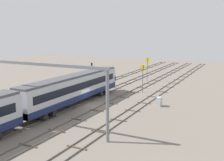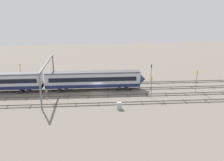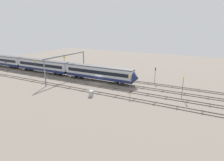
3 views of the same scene
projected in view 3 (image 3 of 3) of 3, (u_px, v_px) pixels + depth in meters
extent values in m
plane|color=slate|center=(97.00, 84.00, 57.20)|extent=(150.23, 150.23, 0.00)
cube|color=#59544C|center=(82.00, 91.00, 50.39)|extent=(134.23, 0.07, 0.16)
cube|color=#59544C|center=(85.00, 89.00, 51.61)|extent=(134.23, 0.07, 0.16)
cube|color=#473828|center=(5.00, 76.00, 66.49)|extent=(0.24, 2.40, 0.08)
cube|color=#473828|center=(14.00, 77.00, 64.28)|extent=(0.24, 2.40, 0.08)
cube|color=#473828|center=(23.00, 79.00, 62.07)|extent=(0.24, 2.40, 0.08)
cube|color=#473828|center=(34.00, 81.00, 59.85)|extent=(0.24, 2.40, 0.08)
cube|color=#473828|center=(45.00, 83.00, 57.64)|extent=(0.24, 2.40, 0.08)
cube|color=#473828|center=(57.00, 85.00, 55.43)|extent=(0.24, 2.40, 0.08)
cube|color=#473828|center=(69.00, 88.00, 53.22)|extent=(0.24, 2.40, 0.08)
cube|color=#473828|center=(84.00, 90.00, 51.01)|extent=(0.24, 2.40, 0.08)
cube|color=#473828|center=(99.00, 93.00, 48.80)|extent=(0.24, 2.40, 0.08)
cube|color=#473828|center=(116.00, 96.00, 46.58)|extent=(0.24, 2.40, 0.08)
cube|color=#473828|center=(134.00, 100.00, 44.37)|extent=(0.24, 2.40, 0.08)
cube|color=#473828|center=(154.00, 104.00, 42.16)|extent=(0.24, 2.40, 0.08)
cube|color=#473828|center=(177.00, 108.00, 39.95)|extent=(0.24, 2.40, 0.08)
cube|color=#473828|center=(202.00, 112.00, 37.74)|extent=(0.24, 2.40, 0.08)
cube|color=#59544C|center=(92.00, 86.00, 54.51)|extent=(134.23, 0.07, 0.16)
cube|color=#59544C|center=(94.00, 85.00, 55.73)|extent=(134.23, 0.07, 0.16)
cube|color=#473828|center=(0.00, 70.00, 75.39)|extent=(0.24, 2.40, 0.08)
cube|color=#473828|center=(7.00, 71.00, 73.26)|extent=(0.24, 2.40, 0.08)
cube|color=#473828|center=(15.00, 72.00, 71.12)|extent=(0.24, 2.40, 0.08)
cube|color=#473828|center=(23.00, 74.00, 68.99)|extent=(0.24, 2.40, 0.08)
cube|color=#473828|center=(32.00, 75.00, 66.86)|extent=(0.24, 2.40, 0.08)
cube|color=#473828|center=(42.00, 77.00, 64.72)|extent=(0.24, 2.40, 0.08)
cube|color=#473828|center=(52.00, 79.00, 62.59)|extent=(0.24, 2.40, 0.08)
cube|color=#473828|center=(63.00, 80.00, 60.46)|extent=(0.24, 2.40, 0.08)
cube|color=#473828|center=(74.00, 82.00, 58.33)|extent=(0.24, 2.40, 0.08)
cube|color=#473828|center=(87.00, 84.00, 56.19)|extent=(0.24, 2.40, 0.08)
cube|color=#473828|center=(100.00, 87.00, 54.06)|extent=(0.24, 2.40, 0.08)
cube|color=#473828|center=(115.00, 89.00, 51.93)|extent=(0.24, 2.40, 0.08)
cube|color=#473828|center=(130.00, 92.00, 49.80)|extent=(0.24, 2.40, 0.08)
cube|color=#473828|center=(148.00, 95.00, 47.66)|extent=(0.24, 2.40, 0.08)
cube|color=#473828|center=(166.00, 98.00, 45.53)|extent=(0.24, 2.40, 0.08)
cube|color=#473828|center=(187.00, 101.00, 43.40)|extent=(0.24, 2.40, 0.08)
cube|color=#473828|center=(210.00, 105.00, 41.27)|extent=(0.24, 2.40, 0.08)
cube|color=#59544C|center=(100.00, 82.00, 58.63)|extent=(134.23, 0.07, 0.16)
cube|color=#59544C|center=(103.00, 81.00, 59.85)|extent=(134.23, 0.07, 0.16)
cube|color=#473828|center=(0.00, 66.00, 82.89)|extent=(0.24, 2.40, 0.08)
cube|color=#473828|center=(8.00, 67.00, 80.40)|extent=(0.24, 2.40, 0.08)
cube|color=#473828|center=(16.00, 68.00, 77.91)|extent=(0.24, 2.40, 0.08)
cube|color=#473828|center=(25.00, 70.00, 75.42)|extent=(0.24, 2.40, 0.08)
cube|color=#473828|center=(35.00, 71.00, 72.93)|extent=(0.24, 2.40, 0.08)
cube|color=#473828|center=(45.00, 73.00, 70.44)|extent=(0.24, 2.40, 0.08)
cube|color=#473828|center=(56.00, 74.00, 67.96)|extent=(0.24, 2.40, 0.08)
cube|color=#473828|center=(68.00, 76.00, 65.47)|extent=(0.24, 2.40, 0.08)
cube|color=#473828|center=(80.00, 78.00, 62.98)|extent=(0.24, 2.40, 0.08)
cube|color=#473828|center=(94.00, 80.00, 60.49)|extent=(0.24, 2.40, 0.08)
cube|color=#473828|center=(109.00, 83.00, 58.00)|extent=(0.24, 2.40, 0.08)
cube|color=#473828|center=(125.00, 85.00, 55.52)|extent=(0.24, 2.40, 0.08)
cube|color=#473828|center=(143.00, 88.00, 53.03)|extent=(0.24, 2.40, 0.08)
cube|color=#473828|center=(163.00, 91.00, 50.54)|extent=(0.24, 2.40, 0.08)
cube|color=#473828|center=(184.00, 94.00, 48.05)|extent=(0.24, 2.40, 0.08)
cube|color=#473828|center=(208.00, 98.00, 45.56)|extent=(0.24, 2.40, 0.08)
cube|color=#59544C|center=(108.00, 78.00, 62.75)|extent=(134.23, 0.07, 0.16)
cube|color=#59544C|center=(110.00, 77.00, 63.97)|extent=(134.23, 0.07, 0.16)
cube|color=#473828|center=(5.00, 63.00, 88.51)|extent=(0.24, 2.40, 0.08)
cube|color=#473828|center=(15.00, 65.00, 85.37)|extent=(0.24, 2.40, 0.08)
cube|color=#473828|center=(25.00, 66.00, 82.23)|extent=(0.24, 2.40, 0.08)
cube|color=#473828|center=(36.00, 68.00, 79.08)|extent=(0.24, 2.40, 0.08)
cube|color=#473828|center=(49.00, 69.00, 75.94)|extent=(0.24, 2.40, 0.08)
cube|color=#473828|center=(62.00, 71.00, 72.80)|extent=(0.24, 2.40, 0.08)
cube|color=#473828|center=(76.00, 73.00, 69.65)|extent=(0.24, 2.40, 0.08)
cube|color=#473828|center=(91.00, 75.00, 66.51)|extent=(0.24, 2.40, 0.08)
cube|color=#473828|center=(109.00, 78.00, 63.37)|extent=(0.24, 2.40, 0.08)
cube|color=#473828|center=(128.00, 81.00, 60.23)|extent=(0.24, 2.40, 0.08)
cube|color=#473828|center=(149.00, 84.00, 57.08)|extent=(0.24, 2.40, 0.08)
cube|color=#473828|center=(172.00, 87.00, 53.94)|extent=(0.24, 2.40, 0.08)
cube|color=#473828|center=(198.00, 90.00, 50.80)|extent=(0.24, 2.40, 0.08)
cube|color=#B7BCC6|center=(98.00, 73.00, 58.96)|extent=(24.00, 2.90, 3.60)
cube|color=navy|center=(98.00, 77.00, 59.33)|extent=(24.00, 2.94, 0.90)
cube|color=#4C4C51|center=(98.00, 67.00, 58.41)|extent=(24.00, 2.50, 0.30)
cube|color=black|center=(96.00, 72.00, 57.59)|extent=(22.00, 0.04, 1.10)
cube|color=black|center=(101.00, 70.00, 60.08)|extent=(22.00, 0.04, 1.10)
cylinder|color=black|center=(77.00, 76.00, 63.40)|extent=(0.90, 2.70, 0.90)
cylinder|color=black|center=(81.00, 77.00, 62.60)|extent=(0.90, 2.70, 0.90)
cylinder|color=black|center=(117.00, 82.00, 56.57)|extent=(0.90, 2.70, 0.90)
cylinder|color=black|center=(123.00, 83.00, 55.77)|extent=(0.90, 2.70, 0.90)
cube|color=#B7BCC6|center=(43.00, 65.00, 69.99)|extent=(24.00, 2.90, 3.60)
cube|color=navy|center=(43.00, 69.00, 70.37)|extent=(24.00, 2.94, 0.90)
cube|color=#4C4C51|center=(42.00, 60.00, 69.44)|extent=(24.00, 2.50, 0.30)
cube|color=black|center=(40.00, 65.00, 68.63)|extent=(22.00, 0.04, 1.10)
cube|color=black|center=(46.00, 64.00, 71.11)|extent=(22.00, 0.04, 1.10)
cylinder|color=black|center=(28.00, 69.00, 74.43)|extent=(0.90, 2.70, 0.90)
cylinder|color=black|center=(31.00, 69.00, 73.63)|extent=(0.90, 2.70, 0.90)
cylinder|color=black|center=(57.00, 73.00, 67.60)|extent=(0.90, 2.70, 0.90)
cylinder|color=black|center=(60.00, 74.00, 66.80)|extent=(0.90, 2.70, 0.90)
cube|color=#B7BCC6|center=(2.00, 60.00, 81.02)|extent=(24.00, 2.90, 3.60)
cube|color=navy|center=(3.00, 63.00, 81.40)|extent=(24.00, 2.94, 0.90)
cube|color=#4C4C51|center=(1.00, 56.00, 80.48)|extent=(24.00, 2.50, 0.30)
cube|color=black|center=(5.00, 59.00, 82.14)|extent=(22.00, 0.04, 1.10)
cylinder|color=black|center=(13.00, 67.00, 78.63)|extent=(0.90, 2.70, 0.90)
cylinder|color=black|center=(16.00, 67.00, 77.83)|extent=(0.90, 2.70, 0.90)
cone|color=navy|center=(136.00, 78.00, 53.31)|extent=(1.60, 3.24, 3.24)
cylinder|color=slate|center=(45.00, 73.00, 53.52)|extent=(0.36, 0.36, 7.82)
cylinder|color=slate|center=(84.00, 63.00, 69.70)|extent=(0.36, 0.36, 7.82)
cube|color=slate|center=(66.00, 55.00, 60.47)|extent=(0.40, 19.62, 0.35)
cylinder|color=#4C4C51|center=(130.00, 84.00, 47.31)|extent=(0.12, 0.12, 5.41)
cylinder|color=yellow|center=(131.00, 76.00, 46.67)|extent=(0.05, 1.02, 1.02)
cube|color=black|center=(131.00, 76.00, 46.66)|extent=(0.02, 0.46, 0.12)
cylinder|color=#4C4C51|center=(36.00, 67.00, 67.44)|extent=(0.12, 0.12, 5.35)
cylinder|color=yellow|center=(35.00, 61.00, 66.78)|extent=(0.05, 0.80, 0.80)
cube|color=black|center=(35.00, 61.00, 66.76)|extent=(0.02, 0.36, 0.12)
cylinder|color=#4C4C51|center=(183.00, 87.00, 44.73)|extent=(0.12, 0.12, 5.59)
cylinder|color=yellow|center=(184.00, 78.00, 44.07)|extent=(0.05, 1.06, 1.06)
cube|color=black|center=(184.00, 78.00, 44.06)|extent=(0.02, 0.48, 0.12)
cylinder|color=#4C4C51|center=(65.00, 63.00, 73.21)|extent=(0.12, 0.12, 5.95)
cylinder|color=yellow|center=(64.00, 57.00, 72.50)|extent=(0.05, 1.08, 1.08)
cube|color=black|center=(64.00, 57.00, 72.49)|extent=(0.02, 0.49, 0.12)
cylinder|color=#4C4C51|center=(155.00, 77.00, 57.45)|extent=(0.14, 0.14, 3.99)
cube|color=black|center=(155.00, 69.00, 56.77)|extent=(0.20, 0.32, 0.90)
sphere|color=yellow|center=(156.00, 68.00, 56.67)|extent=(0.20, 0.20, 0.20)
sphere|color=#262626|center=(156.00, 70.00, 56.78)|extent=(0.20, 0.20, 0.20)
cylinder|color=#4C4C51|center=(7.00, 68.00, 70.12)|extent=(0.14, 0.14, 3.82)
cube|color=black|center=(6.00, 62.00, 69.46)|extent=(0.20, 0.32, 0.90)
sphere|color=red|center=(6.00, 61.00, 69.36)|extent=(0.20, 0.20, 0.20)
sphere|color=#262626|center=(6.00, 62.00, 69.47)|extent=(0.20, 0.20, 0.20)
cube|color=#B2B7BC|center=(91.00, 93.00, 46.51)|extent=(1.03, 0.72, 1.47)
cube|color=#333333|center=(93.00, 93.00, 46.22)|extent=(0.02, 0.51, 0.24)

